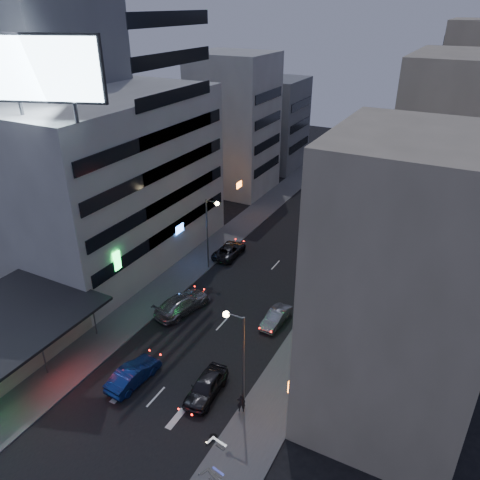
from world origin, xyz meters
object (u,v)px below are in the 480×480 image
Objects in this scene: person at (241,402)px; road_car_silver at (182,303)px; scooter_black_b at (221,475)px; scooter_silver_b at (228,439)px; parked_car_left at (230,250)px; road_car_blue at (133,374)px; parked_car_right_near at (206,386)px; parked_car_right_mid at (276,317)px; parked_car_right_far at (353,230)px; scooter_blue at (225,469)px.

road_car_silver is at bearing -65.49° from person.
scooter_black_b is 0.99× the size of scooter_silver_b.
parked_car_left is 2.76× the size of scooter_black_b.
parked_car_left is 2.73× the size of scooter_silver_b.
road_car_blue is 2.88× the size of person.
parked_car_right_near reaches higher than road_car_blue.
parked_car_right_mid is 10.83m from person.
parked_car_right_near is at bearing -99.85° from parked_car_right_far.
parked_car_right_far is 3.44× the size of scooter_blue.
road_car_silver is at bearing -74.62° from road_car_blue.
person reaches higher than road_car_silver.
parked_car_right_near is 4.93m from scooter_silver_b.
scooter_blue is at bearing -52.83° from parked_car_right_near.
road_car_silver is 3.15× the size of scooter_silver_b.
parked_car_right_near is 0.85× the size of parked_car_right_far.
scooter_blue is (2.24, -36.48, -0.19)m from parked_car_right_far.
scooter_silver_b is at bearing -93.37° from parked_car_right_far.
road_car_blue is 2.96× the size of scooter_blue.
person is at bearing -9.24° from parked_car_right_near.
road_car_blue is 2.55× the size of scooter_black_b.
scooter_silver_b reaches higher than scooter_blue.
parked_car_right_mid is 0.73× the size of parked_car_right_far.
scooter_black_b is at bearing -167.06° from scooter_blue.
parked_car_right_far is 2.94× the size of scooter_silver_b.
scooter_black_b is at bearing 77.68° from person.
road_car_silver is at bearing -118.59° from parked_car_right_far.
parked_car_right_near reaches higher than parked_car_left.
road_car_silver is 3.68× the size of scooter_blue.
parked_car_right_far is 33.70m from road_car_blue.
parked_car_right_mid is 20.94m from parked_car_right_far.
parked_car_right_near is 0.79× the size of road_car_silver.
parked_car_right_mid is (1.09, 10.35, -0.13)m from parked_car_right_near.
parked_car_right_far is 0.93× the size of road_car_silver.
person reaches higher than parked_car_left.
parked_car_right_far is 34.58m from scooter_silver_b.
scooter_silver_b is (2.58, -13.65, 0.03)m from parked_car_right_mid.
person reaches higher than parked_car_right_near.
parked_car_right_near reaches higher than parked_car_right_mid.
scooter_black_b reaches higher than scooter_blue.
parked_car_left is (-9.90, 9.24, 0.05)m from parked_car_right_mid.
scooter_silver_b is at bearing 36.29° from scooter_blue.
parked_car_right_mid is at bearing -115.50° from road_car_blue.
road_car_silver reaches higher than scooter_silver_b.
parked_car_left is 26.06m from scooter_silver_b.
parked_car_right_mid reaches higher than scooter_silver_b.
parked_car_right_near is at bearing -92.47° from parked_car_right_mid.
person is at bearing 20.32° from scooter_silver_b.
parked_car_right_mid is 15.96m from scooter_blue.
parked_car_left reaches higher than parked_car_right_mid.
parked_car_left is at bearing -72.20° from road_car_silver.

